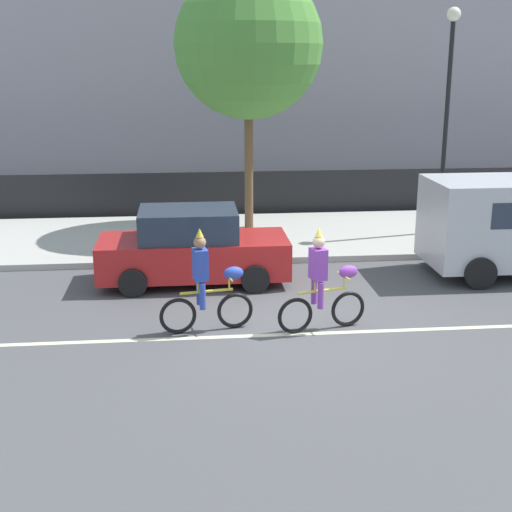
# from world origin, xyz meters

# --- Properties ---
(ground_plane) EXTENTS (80.00, 80.00, 0.00)m
(ground_plane) POSITION_xyz_m (0.00, 0.00, 0.00)
(ground_plane) COLOR #4C4C4F
(road_centre_line) EXTENTS (36.00, 0.14, 0.01)m
(road_centre_line) POSITION_xyz_m (0.00, -0.50, 0.00)
(road_centre_line) COLOR beige
(road_centre_line) RESTS_ON ground
(sidewalk_curb) EXTENTS (60.00, 5.00, 0.15)m
(sidewalk_curb) POSITION_xyz_m (0.00, 6.50, 0.07)
(sidewalk_curb) COLOR #ADAAA3
(sidewalk_curb) RESTS_ON ground
(fence_line) EXTENTS (40.00, 0.08, 1.40)m
(fence_line) POSITION_xyz_m (0.00, 9.40, 0.70)
(fence_line) COLOR black
(fence_line) RESTS_ON ground
(building_backdrop) EXTENTS (28.00, 8.00, 7.94)m
(building_backdrop) POSITION_xyz_m (2.01, 18.00, 3.97)
(building_backdrop) COLOR #99939E
(building_backdrop) RESTS_ON ground
(parade_cyclist_cobalt) EXTENTS (1.71, 0.53, 1.92)m
(parade_cyclist_cobalt) POSITION_xyz_m (-1.67, -0.16, 0.84)
(parade_cyclist_cobalt) COLOR black
(parade_cyclist_cobalt) RESTS_ON ground
(parade_cyclist_purple) EXTENTS (1.68, 0.60, 1.92)m
(parade_cyclist_purple) POSITION_xyz_m (0.41, -0.31, 0.84)
(parade_cyclist_purple) COLOR black
(parade_cyclist_purple) RESTS_ON ground
(parked_car_red) EXTENTS (4.10, 1.92, 1.64)m
(parked_car_red) POSITION_xyz_m (-1.89, 2.77, 0.78)
(parked_car_red) COLOR #AD1E1E
(parked_car_red) RESTS_ON ground
(street_lamp_post) EXTENTS (0.36, 0.36, 5.86)m
(street_lamp_post) POSITION_xyz_m (4.87, 6.13, 3.99)
(street_lamp_post) COLOR black
(street_lamp_post) RESTS_ON sidewalk_curb
(street_tree_near_lamp) EXTENTS (3.94, 3.94, 6.94)m
(street_tree_near_lamp) POSITION_xyz_m (-0.25, 7.24, 5.11)
(street_tree_near_lamp) COLOR brown
(street_tree_near_lamp) RESTS_ON sidewalk_curb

